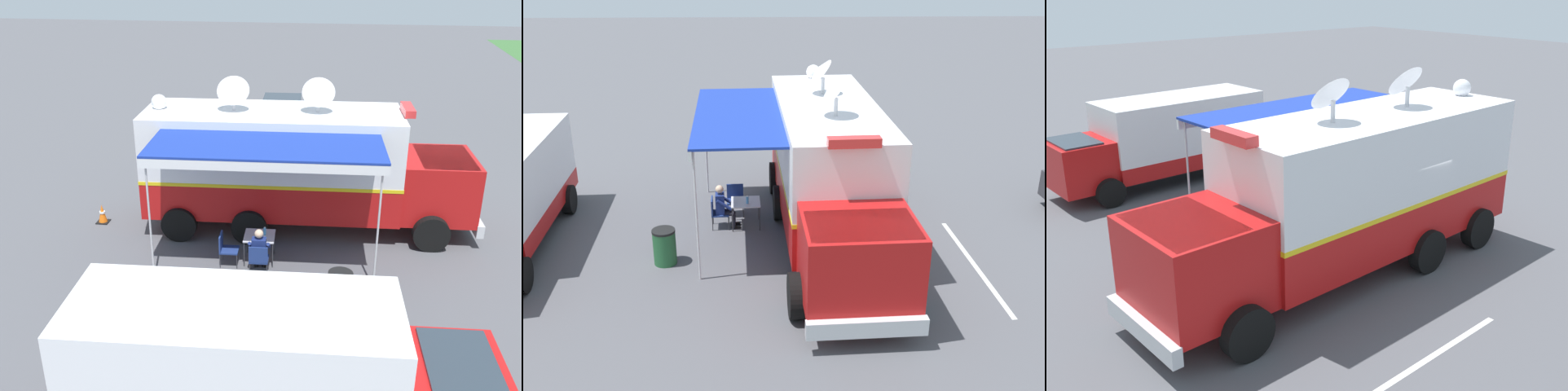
% 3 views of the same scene
% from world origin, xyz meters
% --- Properties ---
extents(ground_plane, '(100.00, 100.00, 0.00)m').
position_xyz_m(ground_plane, '(0.00, 0.00, 0.00)').
color(ground_plane, '#515156').
extents(lot_stripe, '(0.35, 4.80, 0.01)m').
position_xyz_m(lot_stripe, '(-3.49, 2.39, 0.00)').
color(lot_stripe, silver).
rests_on(lot_stripe, ground).
extents(command_truck, '(5.21, 9.59, 4.53)m').
position_xyz_m(command_truck, '(-0.00, 0.75, 1.95)').
color(command_truck, '#B71414').
rests_on(command_truck, ground).
extents(folding_table, '(0.84, 0.84, 0.73)m').
position_xyz_m(folding_table, '(2.21, -0.06, 0.67)').
color(folding_table, silver).
rests_on(folding_table, ground).
extents(water_bottle, '(0.07, 0.07, 0.22)m').
position_xyz_m(water_bottle, '(2.15, 0.07, 0.83)').
color(water_bottle, '#4C99D8').
rests_on(water_bottle, folding_table).
extents(folding_chair_at_table, '(0.50, 0.50, 0.87)m').
position_xyz_m(folding_chair_at_table, '(3.01, 0.03, 0.51)').
color(folding_chair_at_table, navy).
rests_on(folding_chair_at_table, ground).
extents(folding_chair_beside_table, '(0.50, 0.50, 0.87)m').
position_xyz_m(folding_chair_beside_table, '(2.54, -0.91, 0.51)').
color(folding_chair_beside_table, navy).
rests_on(folding_chair_beside_table, ground).
extents(seated_responder, '(0.67, 0.57, 1.25)m').
position_xyz_m(seated_responder, '(2.82, 0.02, 0.65)').
color(seated_responder, navy).
rests_on(seated_responder, ground).
extents(trash_bin, '(0.57, 0.57, 0.91)m').
position_xyz_m(trash_bin, '(4.15, 2.06, 0.46)').
color(trash_bin, '#235B33').
rests_on(trash_bin, ground).
extents(traffic_cone, '(0.36, 0.36, 0.58)m').
position_xyz_m(traffic_cone, '(0.55, -5.08, 0.28)').
color(traffic_cone, black).
rests_on(traffic_cone, ground).
extents(support_truck, '(2.61, 6.90, 2.70)m').
position_xyz_m(support_truck, '(8.34, 0.90, 1.39)').
color(support_truck, white).
rests_on(support_truck, ground).
extents(car_behind_truck, '(4.28, 2.17, 1.76)m').
position_xyz_m(car_behind_truck, '(-8.67, -0.57, 0.88)').
color(car_behind_truck, '#2D2D33').
rests_on(car_behind_truck, ground).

